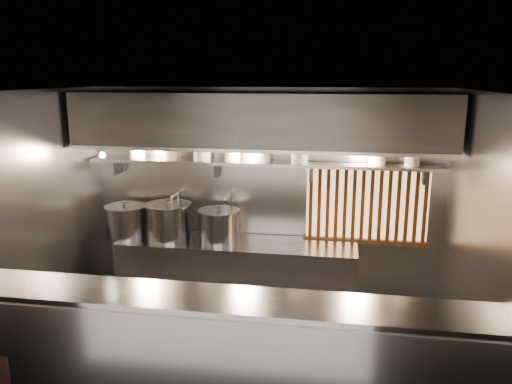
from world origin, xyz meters
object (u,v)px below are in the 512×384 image
(stock_pot_left, at_px, (126,221))
(stock_pot_right, at_px, (219,225))
(pendant_bulb, at_px, (253,158))
(stock_pot_mid, at_px, (169,221))
(heat_lamp, at_px, (101,150))

(stock_pot_left, relative_size, stock_pot_right, 0.99)
(pendant_bulb, xyz_separation_m, stock_pot_mid, (-1.08, -0.06, -0.83))
(stock_pot_mid, bearing_deg, heat_lamp, -158.21)
(pendant_bulb, relative_size, stock_pot_left, 0.30)
(stock_pot_mid, bearing_deg, stock_pot_left, -178.35)
(pendant_bulb, bearing_deg, stock_pot_mid, -176.75)
(heat_lamp, xyz_separation_m, stock_pot_right, (1.37, 0.28, -0.96))
(stock_pot_mid, relative_size, stock_pot_right, 1.01)
(stock_pot_left, bearing_deg, stock_pot_right, 0.59)
(pendant_bulb, height_order, stock_pot_mid, pendant_bulb)
(stock_pot_mid, xyz_separation_m, stock_pot_right, (0.65, -0.00, -0.03))
(pendant_bulb, relative_size, stock_pot_mid, 0.29)
(pendant_bulb, height_order, stock_pot_left, pendant_bulb)
(stock_pot_right, bearing_deg, stock_pot_left, -179.41)
(pendant_bulb, bearing_deg, heat_lamp, -169.00)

